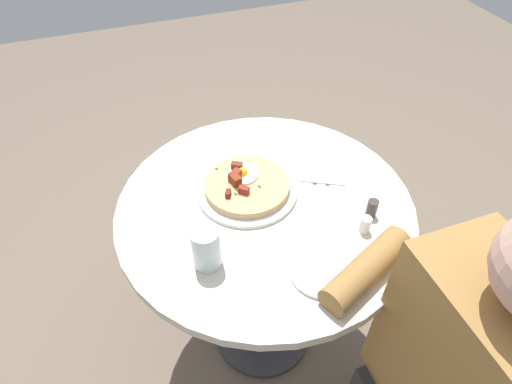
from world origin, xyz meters
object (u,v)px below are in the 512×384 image
at_px(fork, 316,162).
at_px(breakfast_pizza, 246,184).
at_px(dining_table, 264,243).
at_px(pepper_shaker, 372,208).
at_px(bread_plate, 322,270).
at_px(knife, 328,163).
at_px(pizza_plate, 247,190).
at_px(salt_shaker, 365,225).
at_px(water_glass, 206,248).

bearing_deg(fork, breakfast_pizza, -52.17).
xyz_separation_m(dining_table, pepper_shaker, (-0.13, -0.24, 0.20)).
relative_size(dining_table, bread_plate, 5.11).
height_order(dining_table, pepper_shaker, pepper_shaker).
relative_size(fork, knife, 1.00).
xyz_separation_m(pizza_plate, pepper_shaker, (-0.19, -0.28, 0.02)).
relative_size(bread_plate, pepper_shaker, 3.03).
height_order(dining_table, knife, knife).
xyz_separation_m(breakfast_pizza, salt_shaker, (-0.24, -0.23, -0.00)).
distance_m(fork, knife, 0.04).
xyz_separation_m(pizza_plate, knife, (0.02, -0.26, 0.00)).
height_order(pizza_plate, bread_plate, pizza_plate).
bearing_deg(pepper_shaker, water_glass, 90.18).
xyz_separation_m(bread_plate, fork, (0.35, -0.15, 0.00)).
xyz_separation_m(dining_table, breakfast_pizza, (0.06, 0.03, 0.20)).
bearing_deg(salt_shaker, fork, 0.21).
bearing_deg(pizza_plate, knife, -84.62).
relative_size(knife, water_glass, 1.60).
bearing_deg(bread_plate, fork, -23.53).
distance_m(bread_plate, water_glass, 0.27).
bearing_deg(knife, fork, -90.00).
bearing_deg(breakfast_pizza, pizza_plate, -150.38).
xyz_separation_m(pizza_plate, salt_shaker, (-0.24, -0.23, 0.02)).
height_order(bread_plate, fork, bread_plate).
distance_m(bread_plate, fork, 0.39).
bearing_deg(pizza_plate, bread_plate, -165.97).
relative_size(pizza_plate, knife, 1.55).
relative_size(bread_plate, fork, 0.87).
bearing_deg(breakfast_pizza, fork, -80.40).
bearing_deg(salt_shaker, pizza_plate, 44.67).
bearing_deg(water_glass, salt_shaker, -95.66).
distance_m(knife, pepper_shaker, 0.22).
bearing_deg(bread_plate, dining_table, 10.39).
height_order(salt_shaker, pepper_shaker, pepper_shaker).
distance_m(breakfast_pizza, pepper_shaker, 0.34).
xyz_separation_m(breakfast_pizza, pepper_shaker, (-0.20, -0.28, 0.00)).
distance_m(pizza_plate, fork, 0.24).
relative_size(dining_table, water_glass, 7.14).
height_order(knife, salt_shaker, salt_shaker).
xyz_separation_m(breakfast_pizza, water_glass, (-0.20, 0.16, 0.03)).
bearing_deg(bread_plate, knife, -28.89).
xyz_separation_m(dining_table, salt_shaker, (-0.18, -0.20, 0.19)).
height_order(knife, water_glass, water_glass).
xyz_separation_m(breakfast_pizza, fork, (0.04, -0.23, -0.02)).
xyz_separation_m(water_glass, salt_shaker, (-0.04, -0.40, -0.03)).
bearing_deg(breakfast_pizza, pepper_shaker, -125.39).
bearing_deg(water_glass, dining_table, -55.35).
bearing_deg(pizza_plate, fork, -79.76).
bearing_deg(knife, bread_plate, -0.65).
bearing_deg(dining_table, bread_plate, -169.61).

